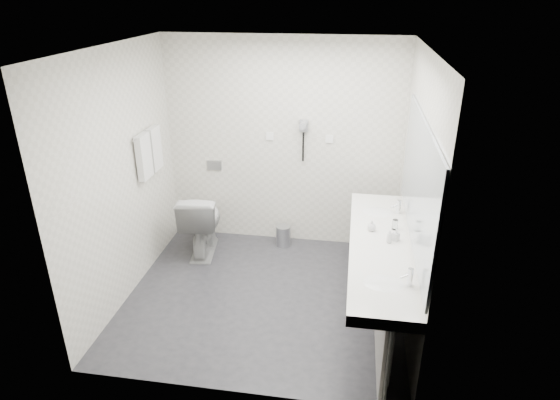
# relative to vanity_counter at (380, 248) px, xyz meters

# --- Properties ---
(floor) EXTENTS (2.80, 2.80, 0.00)m
(floor) POSITION_rel_vanity_counter_xyz_m (-1.12, 0.20, -0.80)
(floor) COLOR #2B2A2F
(floor) RESTS_ON ground
(ceiling) EXTENTS (2.80, 2.80, 0.00)m
(ceiling) POSITION_rel_vanity_counter_xyz_m (-1.12, 0.20, 1.70)
(ceiling) COLOR white
(ceiling) RESTS_ON wall_back
(wall_back) EXTENTS (2.80, 0.00, 2.80)m
(wall_back) POSITION_rel_vanity_counter_xyz_m (-1.12, 1.50, 0.45)
(wall_back) COLOR silver
(wall_back) RESTS_ON floor
(wall_front) EXTENTS (2.80, 0.00, 2.80)m
(wall_front) POSITION_rel_vanity_counter_xyz_m (-1.12, -1.10, 0.45)
(wall_front) COLOR silver
(wall_front) RESTS_ON floor
(wall_left) EXTENTS (0.00, 2.60, 2.60)m
(wall_left) POSITION_rel_vanity_counter_xyz_m (-2.52, 0.20, 0.45)
(wall_left) COLOR silver
(wall_left) RESTS_ON floor
(wall_right) EXTENTS (0.00, 2.60, 2.60)m
(wall_right) POSITION_rel_vanity_counter_xyz_m (0.27, 0.20, 0.45)
(wall_right) COLOR silver
(wall_right) RESTS_ON floor
(vanity_counter) EXTENTS (0.55, 2.20, 0.10)m
(vanity_counter) POSITION_rel_vanity_counter_xyz_m (0.00, 0.00, 0.00)
(vanity_counter) COLOR white
(vanity_counter) RESTS_ON floor
(vanity_panel) EXTENTS (0.03, 2.15, 0.75)m
(vanity_panel) POSITION_rel_vanity_counter_xyz_m (0.02, 0.00, -0.42)
(vanity_panel) COLOR gray
(vanity_panel) RESTS_ON floor
(vanity_post_near) EXTENTS (0.06, 0.06, 0.75)m
(vanity_post_near) POSITION_rel_vanity_counter_xyz_m (0.05, -1.04, -0.42)
(vanity_post_near) COLOR silver
(vanity_post_near) RESTS_ON floor
(vanity_post_far) EXTENTS (0.06, 0.06, 0.75)m
(vanity_post_far) POSITION_rel_vanity_counter_xyz_m (0.05, 1.04, -0.42)
(vanity_post_far) COLOR silver
(vanity_post_far) RESTS_ON floor
(mirror) EXTENTS (0.02, 2.20, 1.05)m
(mirror) POSITION_rel_vanity_counter_xyz_m (0.26, 0.00, 0.65)
(mirror) COLOR #B2BCC6
(mirror) RESTS_ON wall_right
(basin_near) EXTENTS (0.40, 0.31, 0.05)m
(basin_near) POSITION_rel_vanity_counter_xyz_m (0.00, -0.65, 0.04)
(basin_near) COLOR white
(basin_near) RESTS_ON vanity_counter
(basin_far) EXTENTS (0.40, 0.31, 0.05)m
(basin_far) POSITION_rel_vanity_counter_xyz_m (0.00, 0.65, 0.04)
(basin_far) COLOR white
(basin_far) RESTS_ON vanity_counter
(faucet_near) EXTENTS (0.04, 0.04, 0.15)m
(faucet_near) POSITION_rel_vanity_counter_xyz_m (0.19, -0.65, 0.12)
(faucet_near) COLOR silver
(faucet_near) RESTS_ON vanity_counter
(faucet_far) EXTENTS (0.04, 0.04, 0.15)m
(faucet_far) POSITION_rel_vanity_counter_xyz_m (0.19, 0.65, 0.12)
(faucet_far) COLOR silver
(faucet_far) RESTS_ON vanity_counter
(soap_bottle_a) EXTENTS (0.07, 0.07, 0.12)m
(soap_bottle_a) POSITION_rel_vanity_counter_xyz_m (0.14, 0.06, 0.11)
(soap_bottle_a) COLOR silver
(soap_bottle_a) RESTS_ON vanity_counter
(soap_bottle_b) EXTENTS (0.11, 0.11, 0.10)m
(soap_bottle_b) POSITION_rel_vanity_counter_xyz_m (-0.08, 0.23, 0.10)
(soap_bottle_b) COLOR silver
(soap_bottle_b) RESTS_ON vanity_counter
(soap_bottle_c) EXTENTS (0.06, 0.06, 0.13)m
(soap_bottle_c) POSITION_rel_vanity_counter_xyz_m (0.07, 0.01, 0.12)
(soap_bottle_c) COLOR silver
(soap_bottle_c) RESTS_ON vanity_counter
(glass_left) EXTENTS (0.06, 0.06, 0.10)m
(glass_left) POSITION_rel_vanity_counter_xyz_m (0.14, 0.29, 0.10)
(glass_left) COLOR silver
(glass_left) RESTS_ON vanity_counter
(toilet) EXTENTS (0.53, 0.83, 0.79)m
(toilet) POSITION_rel_vanity_counter_xyz_m (-2.03, 1.02, -0.41)
(toilet) COLOR white
(toilet) RESTS_ON floor
(flush_plate) EXTENTS (0.18, 0.02, 0.12)m
(flush_plate) POSITION_rel_vanity_counter_xyz_m (-1.98, 1.49, 0.15)
(flush_plate) COLOR #B2B5BA
(flush_plate) RESTS_ON wall_back
(pedal_bin) EXTENTS (0.19, 0.19, 0.25)m
(pedal_bin) POSITION_rel_vanity_counter_xyz_m (-1.08, 1.30, -0.67)
(pedal_bin) COLOR #B2B5BA
(pedal_bin) RESTS_ON floor
(bin_lid) EXTENTS (0.18, 0.18, 0.02)m
(bin_lid) POSITION_rel_vanity_counter_xyz_m (-1.08, 1.30, -0.54)
(bin_lid) COLOR #B2B5BA
(bin_lid) RESTS_ON pedal_bin
(towel_rail) EXTENTS (0.02, 0.62, 0.02)m
(towel_rail) POSITION_rel_vanity_counter_xyz_m (-2.47, 0.75, 0.75)
(towel_rail) COLOR silver
(towel_rail) RESTS_ON wall_left
(towel_near) EXTENTS (0.07, 0.24, 0.48)m
(towel_near) POSITION_rel_vanity_counter_xyz_m (-2.46, 0.61, 0.53)
(towel_near) COLOR silver
(towel_near) RESTS_ON towel_rail
(towel_far) EXTENTS (0.07, 0.24, 0.48)m
(towel_far) POSITION_rel_vanity_counter_xyz_m (-2.46, 0.89, 0.53)
(towel_far) COLOR silver
(towel_far) RESTS_ON towel_rail
(dryer_cradle) EXTENTS (0.10, 0.04, 0.14)m
(dryer_cradle) POSITION_rel_vanity_counter_xyz_m (-0.88, 1.47, 0.70)
(dryer_cradle) COLOR gray
(dryer_cradle) RESTS_ON wall_back
(dryer_barrel) EXTENTS (0.08, 0.14, 0.08)m
(dryer_barrel) POSITION_rel_vanity_counter_xyz_m (-0.88, 1.40, 0.73)
(dryer_barrel) COLOR gray
(dryer_barrel) RESTS_ON dryer_cradle
(dryer_cord) EXTENTS (0.02, 0.02, 0.35)m
(dryer_cord) POSITION_rel_vanity_counter_xyz_m (-0.88, 1.46, 0.45)
(dryer_cord) COLOR black
(dryer_cord) RESTS_ON dryer_cradle
(switch_plate_a) EXTENTS (0.09, 0.02, 0.09)m
(switch_plate_a) POSITION_rel_vanity_counter_xyz_m (-1.27, 1.49, 0.55)
(switch_plate_a) COLOR white
(switch_plate_a) RESTS_ON wall_back
(switch_plate_b) EXTENTS (0.09, 0.02, 0.09)m
(switch_plate_b) POSITION_rel_vanity_counter_xyz_m (-0.57, 1.49, 0.55)
(switch_plate_b) COLOR white
(switch_plate_b) RESTS_ON wall_back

